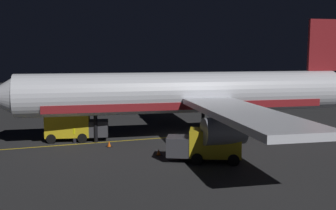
{
  "coord_description": "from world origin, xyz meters",
  "views": [
    {
      "loc": [
        -33.79,
        21.33,
        8.55
      ],
      "look_at": [
        0.0,
        2.0,
        3.5
      ],
      "focal_mm": 43.27,
      "sensor_mm": 36.0,
      "label": 1
    }
  ],
  "objects_px": {
    "airliner": "(192,94)",
    "catering_truck": "(208,145)",
    "traffic_cone_near_left": "(109,144)",
    "baggage_truck": "(74,127)",
    "traffic_cone_near_right": "(200,159)",
    "traffic_cone_under_wing": "(159,152)",
    "ground_crew_worker": "(74,134)"
  },
  "relations": [
    {
      "from": "traffic_cone_under_wing",
      "to": "baggage_truck",
      "type": "bearing_deg",
      "value": 26.23
    },
    {
      "from": "traffic_cone_near_left",
      "to": "traffic_cone_under_wing",
      "type": "relative_size",
      "value": 1.0
    },
    {
      "from": "ground_crew_worker",
      "to": "traffic_cone_near_right",
      "type": "distance_m",
      "value": 13.43
    },
    {
      "from": "ground_crew_worker",
      "to": "traffic_cone_under_wing",
      "type": "relative_size",
      "value": 3.16
    },
    {
      "from": "airliner",
      "to": "ground_crew_worker",
      "type": "distance_m",
      "value": 12.03
    },
    {
      "from": "traffic_cone_near_right",
      "to": "traffic_cone_under_wing",
      "type": "xyz_separation_m",
      "value": [
        3.54,
        1.73,
        0.0
      ]
    },
    {
      "from": "airliner",
      "to": "traffic_cone_near_right",
      "type": "xyz_separation_m",
      "value": [
        -8.03,
        4.44,
        -4.18
      ]
    },
    {
      "from": "airliner",
      "to": "ground_crew_worker",
      "type": "xyz_separation_m",
      "value": [
        3.75,
        10.87,
        -3.55
      ]
    },
    {
      "from": "airliner",
      "to": "traffic_cone_near_left",
      "type": "relative_size",
      "value": 70.56
    },
    {
      "from": "traffic_cone_near_right",
      "to": "catering_truck",
      "type": "bearing_deg",
      "value": -99.69
    },
    {
      "from": "airliner",
      "to": "baggage_truck",
      "type": "xyz_separation_m",
      "value": [
        4.61,
        10.65,
        -3.1
      ]
    },
    {
      "from": "ground_crew_worker",
      "to": "traffic_cone_near_right",
      "type": "relative_size",
      "value": 3.16
    },
    {
      "from": "airliner",
      "to": "traffic_cone_under_wing",
      "type": "height_order",
      "value": "airliner"
    },
    {
      "from": "baggage_truck",
      "to": "catering_truck",
      "type": "height_order",
      "value": "baggage_truck"
    },
    {
      "from": "airliner",
      "to": "traffic_cone_under_wing",
      "type": "relative_size",
      "value": 70.56
    },
    {
      "from": "catering_truck",
      "to": "traffic_cone_near_right",
      "type": "relative_size",
      "value": 10.69
    },
    {
      "from": "airliner",
      "to": "traffic_cone_near_right",
      "type": "distance_m",
      "value": 10.08
    },
    {
      "from": "traffic_cone_near_left",
      "to": "baggage_truck",
      "type": "bearing_deg",
      "value": 25.98
    },
    {
      "from": "traffic_cone_near_left",
      "to": "traffic_cone_near_right",
      "type": "height_order",
      "value": "same"
    },
    {
      "from": "traffic_cone_near_right",
      "to": "traffic_cone_under_wing",
      "type": "bearing_deg",
      "value": 26.01
    },
    {
      "from": "baggage_truck",
      "to": "traffic_cone_under_wing",
      "type": "distance_m",
      "value": 10.2
    },
    {
      "from": "traffic_cone_near_right",
      "to": "baggage_truck",
      "type": "bearing_deg",
      "value": 26.17
    },
    {
      "from": "airliner",
      "to": "catering_truck",
      "type": "xyz_separation_m",
      "value": [
        -8.14,
        3.76,
        -3.13
      ]
    },
    {
      "from": "airliner",
      "to": "catering_truck",
      "type": "distance_m",
      "value": 9.5
    },
    {
      "from": "airliner",
      "to": "catering_truck",
      "type": "bearing_deg",
      "value": 155.24
    },
    {
      "from": "catering_truck",
      "to": "ground_crew_worker",
      "type": "height_order",
      "value": "catering_truck"
    },
    {
      "from": "airliner",
      "to": "traffic_cone_near_right",
      "type": "height_order",
      "value": "airliner"
    },
    {
      "from": "catering_truck",
      "to": "traffic_cone_near_left",
      "type": "distance_m",
      "value": 9.96
    },
    {
      "from": "baggage_truck",
      "to": "catering_truck",
      "type": "relative_size",
      "value": 1.07
    },
    {
      "from": "catering_truck",
      "to": "ground_crew_worker",
      "type": "xyz_separation_m",
      "value": [
        11.89,
        7.11,
        -0.42
      ]
    },
    {
      "from": "baggage_truck",
      "to": "traffic_cone_under_wing",
      "type": "height_order",
      "value": "baggage_truck"
    },
    {
      "from": "ground_crew_worker",
      "to": "traffic_cone_near_left",
      "type": "height_order",
      "value": "ground_crew_worker"
    }
  ]
}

